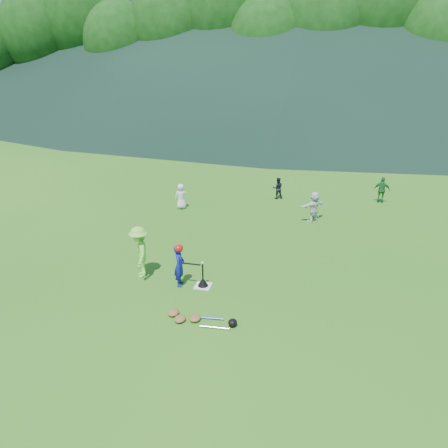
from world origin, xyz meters
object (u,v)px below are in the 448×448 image
fielder_a (181,196)px  batting_tee (203,282)px  adult_coach (140,252)px  equipment_pile (195,318)px  batter_child (179,266)px  fielder_c (382,190)px  home_plate (203,286)px  fielder_d (314,207)px  fielder_b (278,188)px

fielder_a → batting_tee: 6.48m
adult_coach → equipment_pile: (2.20, -1.80, -0.70)m
batter_child → equipment_pile: 1.89m
batter_child → adult_coach: bearing=69.3°
batter_child → fielder_c: batter_child is taller
home_plate → fielder_c: size_ratio=0.39×
home_plate → adult_coach: adult_coach is taller
batting_tee → home_plate: bearing=0.0°
fielder_a → fielder_c: (8.11, 2.70, 0.05)m
batter_child → fielder_a: size_ratio=1.16×
fielder_a → fielder_d: (5.39, -0.13, 0.06)m
fielder_c → home_plate: bearing=68.6°
batter_child → fielder_a: 6.31m
batter_child → fielder_b: size_ratio=1.28×
batter_child → batting_tee: 0.81m
fielder_c → batting_tee: 10.20m
fielder_a → batter_child: bearing=80.5°
fielder_b → batting_tee: 8.21m
adult_coach → fielder_a: 5.79m
adult_coach → batter_child: bearing=54.6°
batting_tee → fielder_d: bearing=64.6°
home_plate → adult_coach: bearing=175.3°
adult_coach → batting_tee: (1.93, -0.16, -0.64)m
fielder_c → fielder_d: 3.93m
fielder_c → adult_coach: bearing=59.8°
batting_tee → equipment_pile: size_ratio=0.38×
home_plate → fielder_d: (2.74, 5.77, 0.58)m
adult_coach → fielder_a: size_ratio=1.46×
adult_coach → fielder_d: bearing=115.3°
fielder_b → fielder_c: bearing=166.9°
fielder_b → home_plate: bearing=63.3°
fielder_c → fielder_d: (-2.72, -2.83, 0.01)m
home_plate → equipment_pile: (0.27, -1.64, 0.06)m
batter_child → fielder_d: bearing=-40.3°
fielder_b → batting_tee: fielder_b is taller
home_plate → fielder_a: bearing=114.2°
batter_child → fielder_d: batter_child is taller
batter_child → equipment_pile: batter_child is taller
batter_child → batting_tee: (0.65, 0.08, -0.48)m
adult_coach → fielder_b: (2.99, 7.97, -0.29)m
fielder_b → equipment_pile: fielder_b is taller
batter_child → fielder_a: bearing=8.3°
home_plate → equipment_pile: equipment_pile is taller
fielder_c → batting_tee: bearing=68.6°
fielder_b → fielder_d: bearing=106.1°
adult_coach → fielder_d: 7.30m
fielder_b → batting_tee: (-1.06, -8.13, -0.35)m
batter_child → adult_coach: adult_coach is taller
home_plate → batter_child: (-0.65, -0.08, 0.60)m
fielder_c → fielder_d: bearing=57.2°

